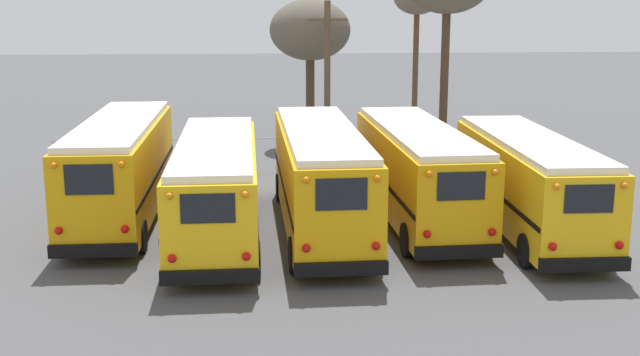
% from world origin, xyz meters
% --- Properties ---
extents(ground_plane, '(160.00, 160.00, 0.00)m').
position_xyz_m(ground_plane, '(0.00, 0.00, 0.00)').
color(ground_plane, '#4C4C4F').
extents(school_bus_0, '(2.51, 10.15, 3.30)m').
position_xyz_m(school_bus_0, '(-6.44, 1.12, 1.79)').
color(school_bus_0, '#E5A00C').
rests_on(school_bus_0, ground).
extents(school_bus_1, '(2.67, 10.27, 2.99)m').
position_xyz_m(school_bus_1, '(-3.22, -1.12, 1.63)').
color(school_bus_1, yellow).
rests_on(school_bus_1, ground).
extents(school_bus_2, '(2.70, 10.55, 3.26)m').
position_xyz_m(school_bus_2, '(0.00, -0.66, 1.77)').
color(school_bus_2, '#E5A00C').
rests_on(school_bus_2, ground).
extents(school_bus_3, '(2.84, 10.24, 3.11)m').
position_xyz_m(school_bus_3, '(3.22, 0.30, 1.69)').
color(school_bus_3, '#E5A00C').
rests_on(school_bus_3, ground).
extents(school_bus_4, '(2.50, 9.65, 2.99)m').
position_xyz_m(school_bus_4, '(6.44, -1.18, 1.63)').
color(school_bus_4, yellow).
rests_on(school_bus_4, ground).
extents(utility_pole, '(1.80, 0.29, 7.05)m').
position_xyz_m(utility_pole, '(1.15, 11.24, 3.68)').
color(utility_pole, brown).
rests_on(utility_pole, ground).
extents(bare_tree_1, '(3.94, 3.94, 7.12)m').
position_xyz_m(bare_tree_1, '(0.57, 14.56, 5.58)').
color(bare_tree_1, '#473323').
rests_on(bare_tree_1, ground).
extents(bare_tree_2, '(2.59, 2.59, 8.19)m').
position_xyz_m(bare_tree_2, '(6.72, 19.33, 7.03)').
color(bare_tree_2, brown).
rests_on(bare_tree_2, ground).
extents(fence_line, '(20.95, 0.06, 1.42)m').
position_xyz_m(fence_line, '(0.00, 8.29, 1.00)').
color(fence_line, '#939399').
rests_on(fence_line, ground).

